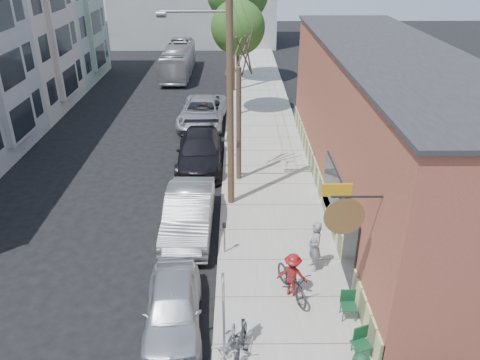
{
  "coord_description": "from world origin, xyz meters",
  "views": [
    {
      "loc": [
        2.72,
        -13.79,
        10.34
      ],
      "look_at": [
        2.84,
        3.72,
        1.5
      ],
      "focal_mm": 35.0,
      "sensor_mm": 36.0,
      "label": 1
    }
  ],
  "objects_px": {
    "car_2": "(200,151)",
    "sign_post": "(224,308)",
    "parking_meter_far": "(228,143)",
    "car_1": "(189,213)",
    "tree_bare": "(239,126)",
    "parked_bike_a": "(241,341)",
    "tree_leafy_mid": "(238,28)",
    "parked_bike_b": "(228,348)",
    "patio_chair_a": "(349,306)",
    "car_0": "(173,307)",
    "cyclist": "(292,275)",
    "patron_grey": "(315,246)",
    "patio_chair_b": "(361,344)",
    "bus": "(178,60)",
    "utility_pole_near": "(229,85)",
    "car_3": "(203,112)",
    "parking_meter_near": "(224,233)"
  },
  "relations": [
    {
      "from": "patio_chair_a",
      "to": "car_3",
      "type": "bearing_deg",
      "value": 107.2
    },
    {
      "from": "car_2",
      "to": "bus",
      "type": "distance_m",
      "value": 19.21
    },
    {
      "from": "utility_pole_near",
      "to": "parked_bike_a",
      "type": "relative_size",
      "value": 6.17
    },
    {
      "from": "cyclist",
      "to": "parked_bike_b",
      "type": "relative_size",
      "value": 0.78
    },
    {
      "from": "parked_bike_a",
      "to": "patio_chair_b",
      "type": "bearing_deg",
      "value": 10.4
    },
    {
      "from": "utility_pole_near",
      "to": "car_3",
      "type": "height_order",
      "value": "utility_pole_near"
    },
    {
      "from": "car_2",
      "to": "car_3",
      "type": "distance_m",
      "value": 6.29
    },
    {
      "from": "patio_chair_b",
      "to": "car_3",
      "type": "distance_m",
      "value": 19.91
    },
    {
      "from": "tree_bare",
      "to": "bus",
      "type": "xyz_separation_m",
      "value": [
        -5.19,
        20.73,
        -1.56
      ]
    },
    {
      "from": "patio_chair_b",
      "to": "bus",
      "type": "relative_size",
      "value": 0.09
    },
    {
      "from": "sign_post",
      "to": "car_3",
      "type": "xyz_separation_m",
      "value": [
        -1.82,
        19.03,
        -1.01
      ]
    },
    {
      "from": "parked_bike_a",
      "to": "car_1",
      "type": "xyz_separation_m",
      "value": [
        -2.0,
        6.45,
        0.21
      ]
    },
    {
      "from": "utility_pole_near",
      "to": "bus",
      "type": "xyz_separation_m",
      "value": [
        -4.78,
        23.05,
        -4.1
      ]
    },
    {
      "from": "sign_post",
      "to": "parked_bike_a",
      "type": "bearing_deg",
      "value": 2.05
    },
    {
      "from": "patron_grey",
      "to": "car_1",
      "type": "bearing_deg",
      "value": -129.73
    },
    {
      "from": "cyclist",
      "to": "car_2",
      "type": "bearing_deg",
      "value": -56.72
    },
    {
      "from": "tree_bare",
      "to": "car_2",
      "type": "xyz_separation_m",
      "value": [
        -2.0,
        1.8,
        -2.05
      ]
    },
    {
      "from": "parking_meter_far",
      "to": "patio_chair_b",
      "type": "bearing_deg",
      "value": -74.14
    },
    {
      "from": "sign_post",
      "to": "tree_leafy_mid",
      "type": "bearing_deg",
      "value": 88.75
    },
    {
      "from": "parking_meter_far",
      "to": "bus",
      "type": "relative_size",
      "value": 0.13
    },
    {
      "from": "parking_meter_near",
      "to": "car_2",
      "type": "height_order",
      "value": "car_2"
    },
    {
      "from": "parking_meter_near",
      "to": "parked_bike_b",
      "type": "distance_m",
      "value": 5.12
    },
    {
      "from": "patio_chair_b",
      "to": "car_0",
      "type": "relative_size",
      "value": 0.21
    },
    {
      "from": "parking_meter_near",
      "to": "patron_grey",
      "type": "height_order",
      "value": "patron_grey"
    },
    {
      "from": "parking_meter_far",
      "to": "patron_grey",
      "type": "xyz_separation_m",
      "value": [
        3.12,
        -9.61,
        0.1
      ]
    },
    {
      "from": "sign_post",
      "to": "tree_bare",
      "type": "height_order",
      "value": "tree_bare"
    },
    {
      "from": "patron_grey",
      "to": "bus",
      "type": "relative_size",
      "value": 0.2
    },
    {
      "from": "patron_grey",
      "to": "parked_bike_a",
      "type": "relative_size",
      "value": 1.15
    },
    {
      "from": "patron_grey",
      "to": "car_0",
      "type": "bearing_deg",
      "value": -70.71
    },
    {
      "from": "parked_bike_a",
      "to": "car_3",
      "type": "xyz_separation_m",
      "value": [
        -2.27,
        19.01,
        0.19
      ]
    },
    {
      "from": "parked_bike_a",
      "to": "parked_bike_b",
      "type": "relative_size",
      "value": 0.83
    },
    {
      "from": "tree_bare",
      "to": "car_3",
      "type": "height_order",
      "value": "tree_bare"
    },
    {
      "from": "parking_meter_near",
      "to": "parking_meter_far",
      "type": "xyz_separation_m",
      "value": [
        0.0,
        8.61,
        0.0
      ]
    },
    {
      "from": "patron_grey",
      "to": "car_3",
      "type": "bearing_deg",
      "value": -172.22
    },
    {
      "from": "patio_chair_a",
      "to": "car_0",
      "type": "height_order",
      "value": "car_0"
    },
    {
      "from": "parking_meter_far",
      "to": "car_1",
      "type": "height_order",
      "value": "car_1"
    },
    {
      "from": "patio_chair_b",
      "to": "tree_leafy_mid",
      "type": "bearing_deg",
      "value": 77.87
    },
    {
      "from": "tree_leafy_mid",
      "to": "car_2",
      "type": "xyz_separation_m",
      "value": [
        -2.0,
        -7.93,
        -4.9
      ]
    },
    {
      "from": "tree_leafy_mid",
      "to": "parked_bike_b",
      "type": "height_order",
      "value": "tree_leafy_mid"
    },
    {
      "from": "parked_bike_a",
      "to": "cyclist",
      "type": "bearing_deg",
      "value": 68.5
    },
    {
      "from": "car_2",
      "to": "sign_post",
      "type": "bearing_deg",
      "value": -84.5
    },
    {
      "from": "parking_meter_far",
      "to": "cyclist",
      "type": "relative_size",
      "value": 0.81
    },
    {
      "from": "utility_pole_near",
      "to": "patron_grey",
      "type": "height_order",
      "value": "utility_pole_near"
    },
    {
      "from": "car_1",
      "to": "parked_bike_a",
      "type": "bearing_deg",
      "value": -72.44
    },
    {
      "from": "cyclist",
      "to": "car_1",
      "type": "height_order",
      "value": "car_1"
    },
    {
      "from": "parked_bike_a",
      "to": "car_0",
      "type": "height_order",
      "value": "car_0"
    },
    {
      "from": "parking_meter_far",
      "to": "cyclist",
      "type": "height_order",
      "value": "cyclist"
    },
    {
      "from": "tree_bare",
      "to": "parked_bike_b",
      "type": "bearing_deg",
      "value": -91.69
    },
    {
      "from": "patio_chair_a",
      "to": "car_0",
      "type": "bearing_deg",
      "value": -178.81
    },
    {
      "from": "parking_meter_near",
      "to": "car_2",
      "type": "relative_size",
      "value": 0.22
    }
  ]
}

